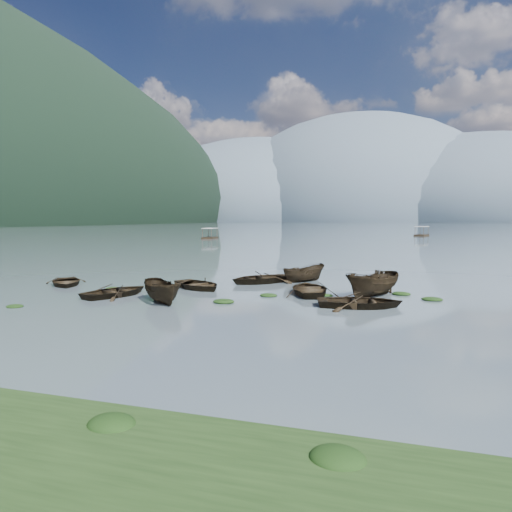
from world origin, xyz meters
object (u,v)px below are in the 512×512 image
(rowboat_0, at_px, (66,285))
(pontoon_centre, at_px, (422,236))
(pontoon_left, at_px, (210,239))
(rowboat_3, at_px, (310,294))

(rowboat_0, relative_size, pontoon_centre, 0.60)
(rowboat_0, xyz_separation_m, pontoon_left, (-20.84, 76.17, 0.00))
(rowboat_3, bearing_deg, rowboat_0, -12.75)
(rowboat_0, xyz_separation_m, rowboat_3, (17.51, 1.43, 0.00))
(pontoon_centre, bearing_deg, rowboat_3, -80.55)
(rowboat_3, height_order, pontoon_left, pontoon_left)
(rowboat_3, height_order, pontoon_centre, pontoon_centre)
(rowboat_3, xyz_separation_m, pontoon_left, (-38.35, 74.73, 0.00))
(rowboat_0, relative_size, pontoon_left, 0.63)
(rowboat_0, relative_size, rowboat_3, 0.87)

